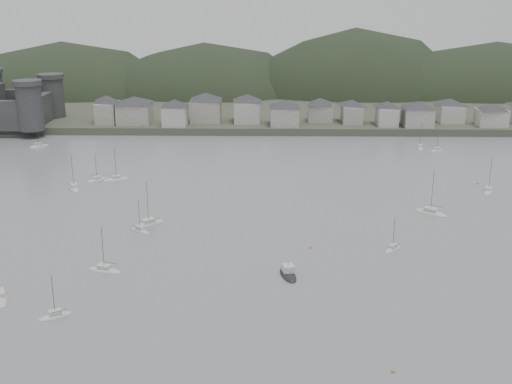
{
  "coord_description": "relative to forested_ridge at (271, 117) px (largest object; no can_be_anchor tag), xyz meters",
  "views": [
    {
      "loc": [
        3.05,
        -85.79,
        56.66
      ],
      "look_at": [
        0.0,
        75.0,
        6.0
      ],
      "focal_mm": 44.98,
      "sensor_mm": 36.0,
      "label": 1
    }
  ],
  "objects": [
    {
      "name": "forested_ridge",
      "position": [
        0.0,
        0.0,
        0.0
      ],
      "size": [
        851.55,
        103.94,
        102.57
      ],
      "color": "black",
      "rests_on": "ground"
    },
    {
      "name": "mooring_buoys",
      "position": [
        20.89,
        -223.23,
        11.43
      ],
      "size": [
        172.74,
        102.94,
        0.7
      ],
      "color": "#AD7239",
      "rests_on": "ground"
    },
    {
      "name": "ground",
      "position": [
        -4.83,
        -269.4,
        11.28
      ],
      "size": [
        900.0,
        900.0,
        0.0
      ],
      "primitive_type": "plane",
      "color": "slate",
      "rests_on": "ground"
    },
    {
      "name": "moored_fleet",
      "position": [
        -14.66,
        -199.1,
        11.46
      ],
      "size": [
        250.85,
        156.09,
        12.89
      ],
      "color": "#BBBCB7",
      "rests_on": "ground"
    },
    {
      "name": "motor_launch_far",
      "position": [
        2.58,
        -233.07,
        11.57
      ],
      "size": [
        4.73,
        8.65,
        3.95
      ],
      "rotation": [
        0.0,
        0.0,
        3.37
      ],
      "color": "black",
      "rests_on": "ground"
    },
    {
      "name": "far_shore_land",
      "position": [
        -4.83,
        25.6,
        12.78
      ],
      "size": [
        900.0,
        250.0,
        3.0
      ],
      "primitive_type": "cube",
      "color": "#383D2D",
      "rests_on": "ground"
    },
    {
      "name": "waterfront_town",
      "position": [
        45.75,
        -86.06,
        19.95
      ],
      "size": [
        451.48,
        28.46,
        12.92
      ],
      "color": "gray",
      "rests_on": "far_shore_land"
    }
  ]
}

